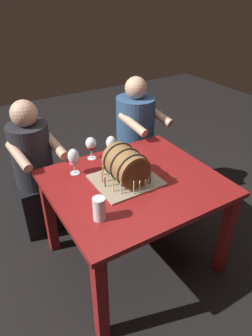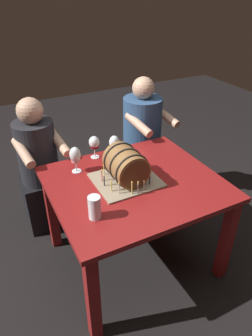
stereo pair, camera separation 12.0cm
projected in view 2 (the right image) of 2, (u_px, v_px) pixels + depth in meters
ground_plane at (133, 257)px, 2.40m from camera, size 8.00×8.00×0.00m
dining_table at (134, 195)px, 2.08m from camera, size 1.10×0.97×0.72m
barrel_cake at (126, 167)px, 1.97m from camera, size 0.41×0.37×0.24m
wine_glass_empty at (114, 143)px, 2.23m from camera, size 0.08×0.08×0.18m
wine_glass_red at (94, 143)px, 2.23m from camera, size 0.08×0.08×0.17m
wine_glass_rose at (75, 156)px, 2.06m from camera, size 0.08×0.08×0.19m
beer_pint at (95, 208)px, 1.68m from camera, size 0.07×0.07×0.14m
person_seated_left at (41, 173)px, 2.50m from camera, size 0.39×0.48×1.14m
person_seated_right at (142, 145)px, 2.85m from camera, size 0.44×0.52×1.17m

